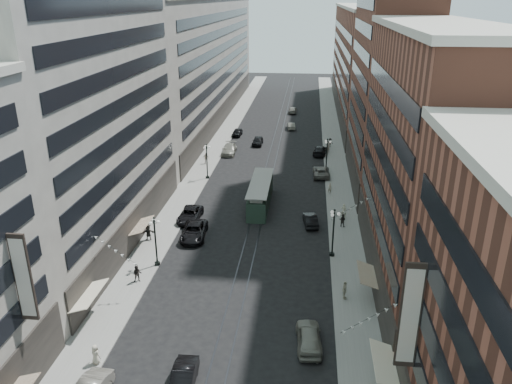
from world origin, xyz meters
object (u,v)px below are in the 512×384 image
at_px(lamppost_sw_mid, 207,160).
at_px(car_7, 190,215).
at_px(car_4, 309,337).
at_px(car_extra_0, 293,110).
at_px(pedestrian_extra_0, 344,211).
at_px(pedestrian_7, 342,220).
at_px(car_9, 237,132).
at_px(pedestrian_6, 206,158).
at_px(pedestrian_4, 345,290).
at_px(car_11, 321,172).
at_px(car_13, 258,141).
at_px(pedestrian_extra_1, 328,147).
at_px(pedestrian_5, 148,233).
at_px(pedestrian_1, 95,354).
at_px(pedestrian_9, 330,143).
at_px(pedestrian_8, 330,188).
at_px(car_5, 183,379).
at_px(car_12, 320,150).
at_px(pedestrian_2, 137,274).
at_px(car_8, 229,149).
at_px(car_14, 291,126).
at_px(car_2, 194,231).
at_px(streetcar, 260,195).
at_px(lamppost_se_far, 333,231).
at_px(lamppost_sw_far, 155,240).
at_px(car_10, 310,220).
at_px(lamppost_se_mid, 327,154).

relative_size(lamppost_sw_mid, car_7, 1.01).
relative_size(car_4, car_extra_0, 1.06).
bearing_deg(pedestrian_extra_0, pedestrian_7, 102.95).
height_order(car_9, pedestrian_7, pedestrian_7).
bearing_deg(pedestrian_6, car_9, -104.11).
bearing_deg(pedestrian_4, pedestrian_extra_0, -8.48).
height_order(car_11, car_13, car_13).
bearing_deg(pedestrian_extra_1, pedestrian_extra_0, 47.99).
bearing_deg(pedestrian_5, car_4, -54.01).
distance_m(pedestrian_1, pedestrian_9, 64.67).
xyz_separation_m(car_7, pedestrian_8, (17.90, 10.77, 0.21)).
distance_m(car_5, car_12, 59.71).
height_order(car_7, car_9, car_7).
bearing_deg(pedestrian_2, pedestrian_extra_0, 26.07).
height_order(pedestrian_4, car_8, pedestrian_4).
bearing_deg(car_14, pedestrian_5, 67.37).
bearing_deg(pedestrian_9, car_2, -137.48).
xyz_separation_m(car_12, car_13, (-11.80, 4.93, -0.01)).
relative_size(car_14, pedestrian_5, 2.47).
height_order(car_2, pedestrian_4, pedestrian_4).
bearing_deg(streetcar, car_extra_0, 87.82).
xyz_separation_m(lamppost_se_far, pedestrian_extra_1, (0.70, 39.42, -2.10)).
bearing_deg(lamppost_sw_far, car_extra_0, 81.38).
xyz_separation_m(car_7, car_10, (15.20, 0.16, -0.05)).
xyz_separation_m(lamppost_sw_mid, lamppost_se_mid, (18.40, 5.00, 0.00)).
distance_m(streetcar, pedestrian_2, 23.25).
bearing_deg(car_13, car_5, -87.96).
height_order(car_2, pedestrian_6, pedestrian_6).
bearing_deg(car_14, pedestrian_8, 93.00).
relative_size(car_extra_0, pedestrian_extra_1, 2.75).
distance_m(car_8, pedestrian_extra_1, 18.05).
relative_size(pedestrian_2, pedestrian_extra_0, 0.93).
bearing_deg(car_2, car_14, 76.34).
bearing_deg(lamppost_sw_mid, pedestrian_4, -58.39).
xyz_separation_m(car_4, car_11, (1.60, 41.42, -0.09)).
bearing_deg(car_10, car_14, -92.66).
xyz_separation_m(pedestrian_4, pedestrian_7, (0.64, 15.88, -0.09)).
distance_m(pedestrian_5, pedestrian_9, 46.35).
distance_m(pedestrian_4, pedestrian_6, 43.79).
bearing_deg(car_8, lamppost_sw_mid, -97.08).
xyz_separation_m(car_8, pedestrian_9, (18.19, 5.81, 0.16)).
bearing_deg(car_13, pedestrian_1, -94.64).
bearing_deg(pedestrian_extra_1, car_7, 15.81).
bearing_deg(lamppost_se_mid, pedestrian_extra_1, 86.49).
xyz_separation_m(car_2, pedestrian_6, (-4.05, 27.23, 0.25)).
bearing_deg(car_13, pedestrian_8, -61.02).
height_order(car_7, pedestrian_extra_0, pedestrian_extra_0).
height_order(lamppost_se_far, streetcar, lamppost_se_far).
height_order(car_7, pedestrian_7, pedestrian_7).
xyz_separation_m(lamppost_se_far, pedestrian_8, (0.30, 18.48, -2.12)).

